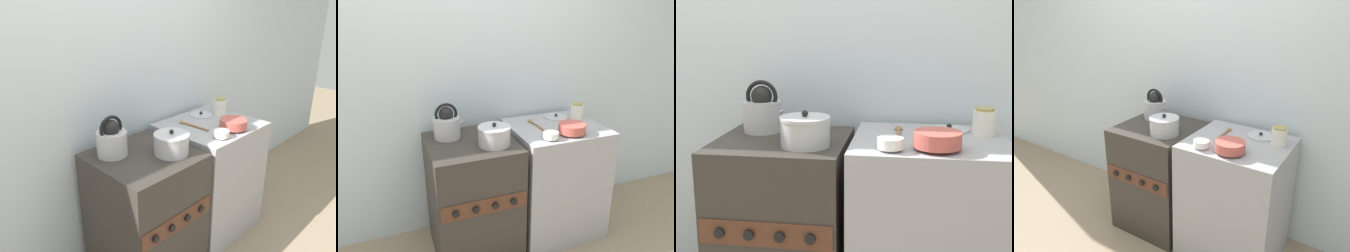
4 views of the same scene
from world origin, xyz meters
The scene contains 11 objects.
ground_plane centered at (0.00, 0.00, 0.00)m, with size 12.00×12.00×0.00m, color gray.
wall_back centered at (0.00, 0.69, 1.25)m, with size 7.00×0.06×2.50m.
stove centered at (0.00, 0.30, 0.44)m, with size 0.59×0.61×0.87m.
counter centered at (0.67, 0.31, 0.45)m, with size 0.68×0.62×0.90m.
kettle centered at (-0.13, 0.43, 0.97)m, with size 0.22×0.18×0.25m.
cooking_pot centered at (0.13, 0.19, 0.94)m, with size 0.22×0.22×0.16m.
enamel_bowl centered at (0.69, 0.13, 0.94)m, with size 0.19×0.19×0.08m.
small_ceramic_bowl centered at (0.50, 0.09, 0.93)m, with size 0.10×0.10×0.05m.
storage_jar centered at (0.91, 0.41, 0.96)m, with size 0.10×0.10×0.13m.
loose_pot_lid centered at (0.76, 0.48, 0.90)m, with size 0.18×0.18×0.03m.
wooden_spoon centered at (0.53, 0.38, 0.90)m, with size 0.04×0.27×0.02m.
Camera 4 is at (1.45, -1.60, 1.79)m, focal length 35.00 mm.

